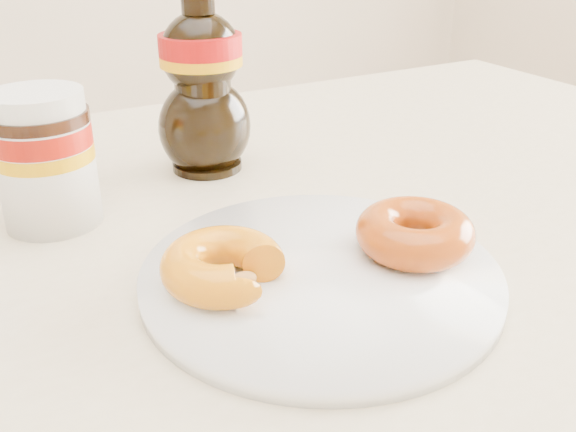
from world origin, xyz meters
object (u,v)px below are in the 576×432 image
plate (320,275)px  donut_whole (415,232)px  syrup_bottle (202,80)px  nutella_jar (44,154)px  dining_table (230,341)px  donut_bitten (223,265)px

plate → donut_whole: size_ratio=2.93×
donut_whole → syrup_bottle: (-0.06, 0.27, 0.07)m
nutella_jar → donut_whole: bearing=-43.4°
nutella_jar → dining_table: bearing=-51.4°
syrup_bottle → donut_whole: bearing=-77.4°
plate → nutella_jar: bearing=126.8°
donut_whole → plate: bearing=170.8°
nutella_jar → plate: bearing=-53.2°
plate → donut_bitten: donut_bitten is taller
syrup_bottle → dining_table: bearing=-108.3°
donut_bitten → syrup_bottle: syrup_bottle is taller
donut_whole → nutella_jar: nutella_jar is taller
donut_whole → syrup_bottle: size_ratio=0.48×
dining_table → nutella_jar: size_ratio=11.80×
nutella_jar → syrup_bottle: (0.17, 0.05, 0.03)m
donut_bitten → nutella_jar: 0.21m
dining_table → donut_bitten: 0.13m
donut_whole → dining_table: bearing=146.0°
donut_bitten → donut_whole: (0.15, -0.03, 0.00)m
donut_whole → nutella_jar: 0.32m
plate → syrup_bottle: bearing=86.4°
syrup_bottle → nutella_jar: bearing=-162.2°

